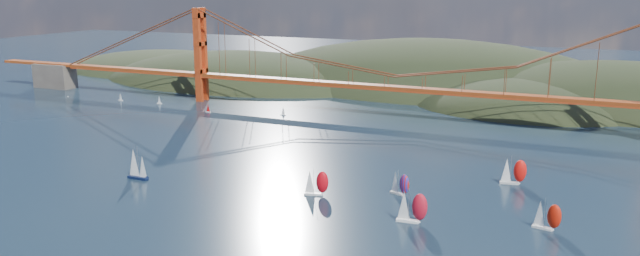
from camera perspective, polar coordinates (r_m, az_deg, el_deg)
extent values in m
plane|color=black|center=(173.40, -11.30, -10.64)|extent=(1200.00, 1200.00, 0.00)
ellipsoid|color=black|center=(460.45, -7.08, 3.00)|extent=(240.00, 140.00, 64.00)
ellipsoid|color=black|center=(449.33, 10.06, 1.92)|extent=(300.00, 180.00, 96.00)
ellipsoid|color=black|center=(407.55, 25.61, 0.17)|extent=(220.00, 140.00, 76.00)
ellipsoid|color=black|center=(378.30, 18.22, 0.65)|extent=(140.00, 110.00, 48.00)
ellipsoid|color=black|center=(534.58, -13.77, 4.51)|extent=(200.00, 140.00, 44.00)
cube|color=#8E3712|center=(326.90, 6.90, 3.69)|extent=(440.00, 7.00, 1.60)
cube|color=#9C2A13|center=(327.10, 6.90, 3.49)|extent=(440.00, 7.00, 0.80)
cube|color=#9C2A13|center=(377.56, -10.85, 6.58)|extent=(4.00, 8.50, 55.00)
cube|color=#4C443D|center=(456.96, -23.08, 4.41)|extent=(28.00, 12.00, 16.00)
cube|color=#8E3712|center=(464.75, -24.19, 5.43)|extent=(60.00, 7.00, 1.60)
cube|color=black|center=(235.22, -16.30, -4.38)|extent=(7.94, 2.31, 0.95)
cylinder|color=#99999E|center=(233.24, -16.32, -2.94)|extent=(0.12, 0.12, 11.43)
cone|color=white|center=(234.52, -16.66, -3.02)|extent=(4.48, 4.48, 10.06)
cone|color=white|center=(232.48, -15.91, -3.41)|extent=(3.20, 3.20, 8.00)
cube|color=silver|center=(209.26, -0.66, -6.05)|extent=(6.06, 3.25, 0.70)
cylinder|color=#99999E|center=(207.72, -0.59, -4.82)|extent=(0.09, 0.09, 8.76)
cone|color=white|center=(208.03, -0.95, -4.92)|extent=(4.07, 4.07, 7.71)
ellipsoid|color=red|center=(207.50, 0.22, -4.97)|extent=(4.66, 3.64, 7.36)
cube|color=white|center=(188.47, 7.98, -8.39)|extent=(6.60, 2.29, 0.78)
cylinder|color=#99999E|center=(186.56, 8.13, -6.90)|extent=(0.10, 0.10, 9.72)
cone|color=white|center=(187.00, 7.67, -7.00)|extent=(3.89, 3.89, 8.56)
ellipsoid|color=red|center=(186.18, 9.11, -7.14)|extent=(4.74, 3.18, 8.17)
cube|color=white|center=(192.87, 19.64, -8.57)|extent=(5.84, 2.71, 0.68)
cylinder|color=#99999E|center=(191.21, 19.83, -7.31)|extent=(0.08, 0.08, 8.46)
cone|color=white|center=(191.67, 19.44, -7.36)|extent=(3.74, 3.74, 7.44)
ellipsoid|color=#BC1907|center=(190.70, 20.64, -7.57)|extent=(4.37, 3.24, 7.10)
cube|color=silver|center=(230.35, 16.89, -4.82)|extent=(6.49, 2.95, 0.75)
cylinder|color=#99999E|center=(228.91, 17.06, -3.61)|extent=(0.09, 0.09, 9.41)
cone|color=white|center=(228.92, 16.69, -3.71)|extent=(4.13, 4.13, 8.28)
ellipsoid|color=red|center=(229.34, 17.83, -3.76)|extent=(4.84, 3.56, 7.90)
cube|color=silver|center=(211.69, 7.06, -5.94)|extent=(5.46, 3.35, 0.63)
cylinder|color=#99999E|center=(210.18, 7.15, -4.85)|extent=(0.08, 0.08, 7.93)
cone|color=white|center=(211.02, 6.89, -4.88)|extent=(3.86, 3.86, 6.98)
ellipsoid|color=#B91809|center=(208.75, 7.72, -5.11)|extent=(4.30, 3.54, 6.66)
cube|color=silver|center=(393.10, -17.76, 2.42)|extent=(3.00, 1.00, 0.50)
cone|color=white|center=(392.70, -17.78, 2.76)|extent=(2.00, 2.00, 4.20)
cube|color=silver|center=(376.76, -14.47, 2.19)|extent=(3.00, 1.00, 0.50)
cone|color=white|center=(376.34, -14.49, 2.54)|extent=(2.00, 2.00, 4.20)
cube|color=silver|center=(346.40, -10.18, 1.47)|extent=(3.00, 1.00, 0.50)
cone|color=red|center=(345.94, -10.20, 1.85)|extent=(2.00, 2.00, 4.20)
cube|color=silver|center=(334.07, -3.38, 1.22)|extent=(3.00, 1.00, 0.50)
cone|color=white|center=(333.60, -3.38, 1.62)|extent=(2.00, 2.00, 4.20)
ellipsoid|color=white|center=(239.47, -22.05, 2.68)|extent=(0.90, 0.25, 0.17)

